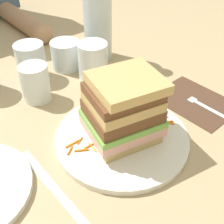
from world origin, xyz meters
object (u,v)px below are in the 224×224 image
juice_glass (93,64)px  empty_tumbler_2 (31,61)px  napkin_dark (195,101)px  main_plate (122,138)px  empty_tumbler_0 (36,83)px  empty_tumbler_3 (66,55)px  knife (54,188)px  water_bottle (98,13)px  sandwich (123,110)px  fork (203,104)px

juice_glass → empty_tumbler_2: 0.16m
napkin_dark → empty_tumbler_2: 0.41m
main_plate → empty_tumbler_2: empty_tumbler_2 is taller
juice_glass → empty_tumbler_0: 0.15m
empty_tumbler_2 → main_plate: bearing=-86.0°
napkin_dark → empty_tumbler_3: (-0.14, 0.32, 0.04)m
knife → water_bottle: bearing=43.1°
knife → main_plate: bearing=4.9°
empty_tumbler_2 → sandwich: bearing=-86.0°
juice_glass → empty_tumbler_3: (-0.02, 0.10, -0.01)m
knife → empty_tumbler_2: empty_tumbler_2 is taller
napkin_dark → empty_tumbler_0: 0.37m
empty_tumbler_2 → napkin_dark: bearing=-54.7°
fork → knife: (-0.38, 0.02, -0.00)m
napkin_dark → empty_tumbler_3: size_ratio=2.25×
juice_glass → water_bottle: bearing=46.2°
fork → empty_tumbler_2: (-0.24, 0.36, 0.04)m
napkin_dark → empty_tumbler_3: 0.36m
main_plate → empty_tumbler_3: empty_tumbler_3 is taller
napkin_dark → juice_glass: size_ratio=1.77×
main_plate → water_bottle: 0.37m
juice_glass → empty_tumbler_2: juice_glass is taller
main_plate → sandwich: size_ratio=1.72×
main_plate → sandwich: (0.00, -0.00, 0.07)m
juice_glass → empty_tumbler_3: size_ratio=1.27×
juice_glass → empty_tumbler_3: juice_glass is taller
empty_tumbler_0 → empty_tumbler_2: 0.10m
main_plate → fork: main_plate is taller
sandwich → napkin_dark: 0.23m
sandwich → knife: (-0.16, -0.01, -0.08)m
knife → empty_tumbler_3: bearing=54.2°
knife → empty_tumbler_2: bearing=67.3°
napkin_dark → juice_glass: bearing=118.3°
empty_tumbler_0 → water_bottle: bearing=17.1°
napkin_dark → water_bottle: bearing=97.1°
sandwich → fork: size_ratio=0.92×
sandwich → empty_tumbler_3: bearing=77.1°
main_plate → water_bottle: (0.18, 0.30, 0.12)m
napkin_dark → fork: size_ratio=1.05×
empty_tumbler_3 → main_plate: bearing=-102.9°
knife → empty_tumbler_0: size_ratio=2.31×
empty_tumbler_0 → empty_tumbler_3: 0.15m
fork → empty_tumbler_3: (-0.14, 0.35, 0.03)m
main_plate → water_bottle: size_ratio=0.91×
fork → knife: bearing=176.8°
main_plate → water_bottle: bearing=59.9°
main_plate → empty_tumbler_2: (-0.02, 0.32, 0.04)m
knife → juice_glass: juice_glass is taller
fork → water_bottle: water_bottle is taller
empty_tumbler_2 → water_bottle: bearing=-5.7°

